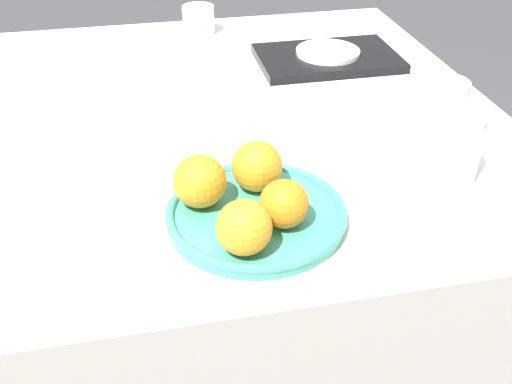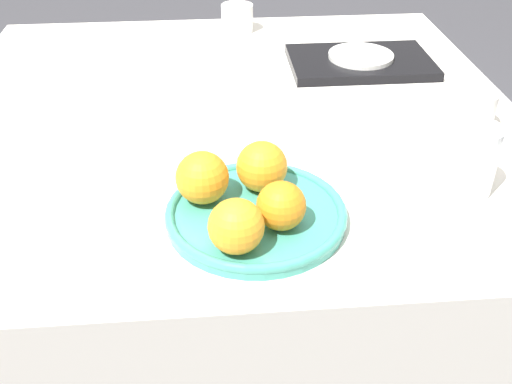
% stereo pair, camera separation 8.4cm
% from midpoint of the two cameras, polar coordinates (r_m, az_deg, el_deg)
% --- Properties ---
extents(ground_plane, '(12.00, 12.00, 0.00)m').
position_cam_midpoint_polar(ground_plane, '(1.63, -0.31, -15.61)').
color(ground_plane, '#38383D').
extents(table, '(1.12, 1.10, 0.73)m').
position_cam_midpoint_polar(table, '(1.38, -0.35, -5.82)').
color(table, silver).
rests_on(table, ground_plane).
extents(fruit_platter, '(0.26, 0.26, 0.02)m').
position_cam_midpoint_polar(fruit_platter, '(0.86, 2.79, -2.19)').
color(fruit_platter, teal).
rests_on(fruit_platter, table).
extents(orange_0, '(0.07, 0.07, 0.07)m').
position_cam_midpoint_polar(orange_0, '(0.81, 5.37, -1.42)').
color(orange_0, orange).
rests_on(orange_0, fruit_platter).
extents(orange_1, '(0.08, 0.08, 0.08)m').
position_cam_midpoint_polar(orange_1, '(0.89, 3.26, 2.35)').
color(orange_1, orange).
rests_on(orange_1, fruit_platter).
extents(orange_2, '(0.07, 0.07, 0.07)m').
position_cam_midpoint_polar(orange_2, '(0.77, 1.21, -3.40)').
color(orange_2, orange).
rests_on(orange_2, fruit_platter).
extents(orange_3, '(0.08, 0.08, 0.08)m').
position_cam_midpoint_polar(orange_3, '(0.86, -2.37, 1.28)').
color(orange_3, orange).
rests_on(orange_3, fruit_platter).
extents(water_glass, '(0.08, 0.08, 0.11)m').
position_cam_midpoint_polar(water_glass, '(0.97, 22.15, 2.74)').
color(water_glass, silver).
rests_on(water_glass, table).
extents(serving_tray, '(0.31, 0.20, 0.02)m').
position_cam_midpoint_polar(serving_tray, '(1.40, 11.64, 11.98)').
color(serving_tray, black).
rests_on(serving_tray, table).
extents(side_plate, '(0.14, 0.14, 0.01)m').
position_cam_midpoint_polar(side_plate, '(1.39, 11.71, 12.55)').
color(side_plate, silver).
rests_on(side_plate, serving_tray).
extents(cup_0, '(0.08, 0.08, 0.07)m').
position_cam_midpoint_polar(cup_0, '(1.58, -0.22, 16.22)').
color(cup_0, white).
rests_on(cup_0, table).
extents(cup_1, '(0.09, 0.09, 0.07)m').
position_cam_midpoint_polar(cup_1, '(1.18, 21.70, 7.26)').
color(cup_1, white).
rests_on(cup_1, table).
extents(napkin, '(0.12, 0.12, 0.01)m').
position_cam_midpoint_polar(napkin, '(1.12, 11.25, 5.99)').
color(napkin, silver).
rests_on(napkin, table).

